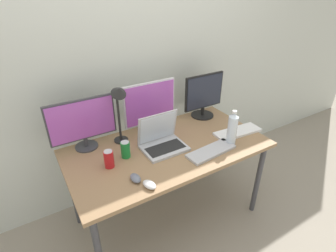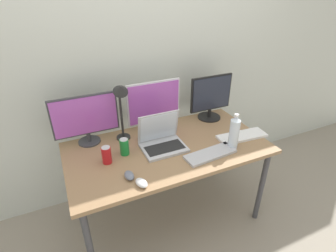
{
  "view_description": "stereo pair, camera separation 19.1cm",
  "coord_description": "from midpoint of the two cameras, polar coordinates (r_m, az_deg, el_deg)",
  "views": [
    {
      "loc": [
        -0.86,
        -1.43,
        1.85
      ],
      "look_at": [
        0.0,
        0.0,
        0.92
      ],
      "focal_mm": 28.0,
      "sensor_mm": 36.0,
      "label": 1
    },
    {
      "loc": [
        -0.69,
        -1.52,
        1.85
      ],
      "look_at": [
        0.0,
        0.0,
        0.92
      ],
      "focal_mm": 28.0,
      "sensor_mm": 36.0,
      "label": 2
    }
  ],
  "objects": [
    {
      "name": "ground_plane",
      "position": [
        2.49,
        -2.32,
        -18.88
      ],
      "size": [
        16.0,
        16.0,
        0.0
      ],
      "primitive_type": "plane",
      "color": "gray"
    },
    {
      "name": "wall_back",
      "position": [
        2.27,
        -10.46,
        14.66
      ],
      "size": [
        7.0,
        0.08,
        2.6
      ],
      "primitive_type": "cube",
      "color": "silver",
      "rests_on": "ground"
    },
    {
      "name": "work_desk",
      "position": [
        2.04,
        -2.69,
        -6.06
      ],
      "size": [
        1.52,
        0.8,
        0.74
      ],
      "color": "#424247",
      "rests_on": "ground"
    },
    {
      "name": "monitor_left",
      "position": [
        2.02,
        -20.74,
        0.64
      ],
      "size": [
        0.49,
        0.17,
        0.39
      ],
      "color": "#38383D",
      "rests_on": "work_desk"
    },
    {
      "name": "monitor_center",
      "position": [
        2.14,
        -6.47,
        4.22
      ],
      "size": [
        0.45,
        0.2,
        0.42
      ],
      "color": "silver",
      "rests_on": "work_desk"
    },
    {
      "name": "monitor_right",
      "position": [
        2.38,
        5.52,
        6.61
      ],
      "size": [
        0.4,
        0.21,
        0.4
      ],
      "color": "black",
      "rests_on": "work_desk"
    },
    {
      "name": "laptop_silver",
      "position": [
        1.97,
        -4.16,
        -3.13
      ],
      "size": [
        0.32,
        0.25,
        0.26
      ],
      "color": "#B7B7BC",
      "rests_on": "work_desk"
    },
    {
      "name": "keyboard_main",
      "position": [
        1.94,
        6.6,
        -5.57
      ],
      "size": [
        0.4,
        0.16,
        0.02
      ],
      "primitive_type": "cube",
      "rotation": [
        0.0,
        0.0,
        0.08
      ],
      "color": "#B2B2B7",
      "rests_on": "work_desk"
    },
    {
      "name": "keyboard_aux",
      "position": [
        2.22,
        12.54,
        -1.32
      ],
      "size": [
        0.42,
        0.17,
        0.02
      ],
      "primitive_type": "cube",
      "rotation": [
        0.0,
        0.0,
        -0.07
      ],
      "color": "white",
      "rests_on": "work_desk"
    },
    {
      "name": "mouse_by_keyboard",
      "position": [
        1.71,
        -10.35,
        -11.22
      ],
      "size": [
        0.06,
        0.1,
        0.04
      ],
      "primitive_type": "ellipsoid",
      "rotation": [
        0.0,
        0.0,
        0.03
      ],
      "color": "slate",
      "rests_on": "work_desk"
    },
    {
      "name": "mouse_by_laptop",
      "position": [
        1.65,
        -7.46,
        -12.67
      ],
      "size": [
        0.09,
        0.11,
        0.04
      ],
      "primitive_type": "ellipsoid",
      "rotation": [
        0.0,
        0.0,
        0.25
      ],
      "color": "silver",
      "rests_on": "work_desk"
    },
    {
      "name": "water_bottle",
      "position": [
        2.01,
        11.21,
        -0.69
      ],
      "size": [
        0.07,
        0.07,
        0.28
      ],
      "color": "silver",
      "rests_on": "work_desk"
    },
    {
      "name": "soda_can_near_keyboard",
      "position": [
        1.9,
        -12.11,
        -5.12
      ],
      "size": [
        0.07,
        0.07,
        0.13
      ],
      "color": "#197F33",
      "rests_on": "work_desk"
    },
    {
      "name": "soda_can_by_laptop",
      "position": [
        1.83,
        -15.7,
        -7.03
      ],
      "size": [
        0.07,
        0.07,
        0.13
      ],
      "color": "red",
      "rests_on": "work_desk"
    },
    {
      "name": "desk_lamp",
      "position": [
        1.93,
        -13.35,
        4.73
      ],
      "size": [
        0.11,
        0.18,
        0.5
      ],
      "color": "black",
      "rests_on": "work_desk"
    }
  ]
}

